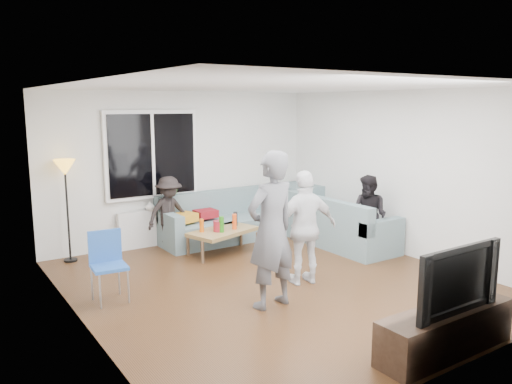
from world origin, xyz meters
TOP-DOWN VIEW (x-y plane):
  - floor at (0.00, 0.00)m, footprint 5.00×5.50m
  - ceiling at (0.00, 0.00)m, footprint 5.00×5.50m
  - wall_back at (0.00, 2.77)m, footprint 5.00×0.04m
  - wall_front at (0.00, -2.77)m, footprint 5.00×0.04m
  - wall_left at (-2.52, 0.00)m, footprint 0.04×5.50m
  - wall_right at (2.52, 0.00)m, footprint 0.04×5.50m
  - window_frame at (-0.60, 2.69)m, footprint 1.62×0.06m
  - window_glass at (-0.60, 2.65)m, footprint 1.50×0.02m
  - window_mullion at (-0.60, 2.64)m, footprint 0.05×0.03m
  - radiator at (-0.60, 2.65)m, footprint 1.30×0.12m
  - potted_plant at (-0.29, 2.62)m, footprint 0.24×0.21m
  - vase at (-0.69, 2.62)m, footprint 0.17×0.17m
  - sofa_back_section at (0.55, 2.27)m, footprint 2.30×0.85m
  - sofa_right_section at (2.02, 0.87)m, footprint 2.00×0.85m
  - sofa_corner at (2.26, 2.27)m, footprint 0.85×0.85m
  - cushion_yellow at (-0.25, 2.25)m, footprint 0.45×0.41m
  - cushion_red at (0.20, 2.33)m, footprint 0.37×0.31m
  - coffee_table at (0.10, 1.55)m, footprint 1.23×0.89m
  - pitcher at (-0.01, 1.50)m, footprint 0.17×0.17m
  - side_chair at (-2.05, 0.58)m, footprint 0.43×0.43m
  - floor_lamp at (-2.05, 2.52)m, footprint 0.32×0.32m
  - player_left at (-0.50, -0.62)m, footprint 0.73×0.52m
  - player_right at (0.34, -0.22)m, footprint 0.95×0.55m
  - spectator_right at (2.02, 0.25)m, footprint 0.58×0.69m
  - spectator_back at (-0.49, 2.30)m, footprint 0.83×0.53m
  - tv_console at (0.24, -2.50)m, footprint 1.60×0.40m
  - television at (0.24, -2.50)m, footprint 1.13×0.15m
  - bottle_b at (0.00, 1.43)m, footprint 0.08×0.08m
  - bottle_a at (-0.25, 1.62)m, footprint 0.07×0.07m
  - bottle_e at (0.41, 1.67)m, footprint 0.07×0.07m
  - bottle_c at (0.16, 1.69)m, footprint 0.07×0.07m
  - bottle_d at (0.27, 1.48)m, footprint 0.07×0.07m

SIDE VIEW (x-z plane):
  - floor at x=0.00m, z-range -0.04..0.00m
  - coffee_table at x=0.10m, z-range 0.00..0.40m
  - tv_console at x=0.24m, z-range 0.00..0.44m
  - radiator at x=-0.60m, z-range 0.00..0.62m
  - sofa_back_section at x=0.55m, z-range 0.00..0.85m
  - sofa_right_section at x=2.02m, z-range 0.00..0.85m
  - sofa_corner at x=2.26m, z-range 0.00..0.85m
  - side_chair at x=-2.05m, z-range 0.00..0.86m
  - pitcher at x=-0.01m, z-range 0.40..0.57m
  - bottle_c at x=0.16m, z-range 0.40..0.58m
  - bottle_a at x=-0.25m, z-range 0.40..0.61m
  - cushion_yellow at x=-0.25m, z-range 0.44..0.58m
  - cushion_red at x=0.20m, z-range 0.45..0.57m
  - bottle_e at x=0.41m, z-range 0.40..0.63m
  - bottle_d at x=0.27m, z-range 0.40..0.65m
  - bottle_b at x=0.00m, z-range 0.40..0.65m
  - spectator_back at x=-0.49m, z-range 0.00..1.22m
  - spectator_right at x=2.02m, z-range 0.00..1.28m
  - vase at x=-0.69m, z-range 0.62..0.78m
  - player_right at x=0.34m, z-range 0.00..1.53m
  - television at x=0.24m, z-range 0.44..1.09m
  - floor_lamp at x=-2.05m, z-range 0.00..1.56m
  - potted_plant at x=-0.29m, z-range 0.62..0.98m
  - player_left at x=-0.50m, z-range 0.00..1.86m
  - wall_back at x=0.00m, z-range 0.00..2.60m
  - wall_front at x=0.00m, z-range 0.00..2.60m
  - wall_left at x=-2.52m, z-range 0.00..2.60m
  - wall_right at x=2.52m, z-range 0.00..2.60m
  - window_frame at x=-0.60m, z-range 0.81..2.29m
  - window_glass at x=-0.60m, z-range 0.88..2.23m
  - window_mullion at x=-0.60m, z-range 0.88..2.23m
  - ceiling at x=0.00m, z-range 2.60..2.64m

